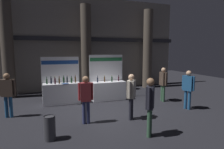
{
  "coord_description": "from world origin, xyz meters",
  "views": [
    {
      "loc": [
        -2.4,
        -7.13,
        2.52
      ],
      "look_at": [
        0.37,
        0.58,
        1.48
      ],
      "focal_mm": 30.22,
      "sensor_mm": 36.0,
      "label": 1
    }
  ],
  "objects_px": {
    "visitor_0": "(188,86)",
    "visitor_2": "(8,91)",
    "visitor_5": "(131,93)",
    "exhibitor_booth_1": "(108,89)",
    "trash_bin": "(50,128)",
    "visitor_3": "(163,81)",
    "visitor_1": "(150,103)",
    "visitor_4": "(86,96)",
    "exhibitor_booth_0": "(62,91)"
  },
  "relations": [
    {
      "from": "visitor_0",
      "to": "exhibitor_booth_1",
      "type": "bearing_deg",
      "value": 24.09
    },
    {
      "from": "visitor_3",
      "to": "visitor_4",
      "type": "distance_m",
      "value": 4.51
    },
    {
      "from": "exhibitor_booth_0",
      "to": "visitor_3",
      "type": "height_order",
      "value": "exhibitor_booth_0"
    },
    {
      "from": "visitor_3",
      "to": "visitor_1",
      "type": "bearing_deg",
      "value": -32.34
    },
    {
      "from": "trash_bin",
      "to": "visitor_4",
      "type": "relative_size",
      "value": 0.42
    },
    {
      "from": "visitor_2",
      "to": "visitor_4",
      "type": "relative_size",
      "value": 1.02
    },
    {
      "from": "exhibitor_booth_0",
      "to": "visitor_1",
      "type": "distance_m",
      "value": 4.94
    },
    {
      "from": "visitor_1",
      "to": "trash_bin",
      "type": "bearing_deg",
      "value": -65.92
    },
    {
      "from": "exhibitor_booth_1",
      "to": "trash_bin",
      "type": "relative_size",
      "value": 3.27
    },
    {
      "from": "visitor_4",
      "to": "visitor_5",
      "type": "relative_size",
      "value": 0.99
    },
    {
      "from": "visitor_2",
      "to": "visitor_5",
      "type": "xyz_separation_m",
      "value": [
        4.27,
        -1.73,
        -0.0
      ]
    },
    {
      "from": "visitor_2",
      "to": "visitor_5",
      "type": "relative_size",
      "value": 1.01
    },
    {
      "from": "exhibitor_booth_1",
      "to": "visitor_5",
      "type": "relative_size",
      "value": 1.37
    },
    {
      "from": "visitor_4",
      "to": "exhibitor_booth_1",
      "type": "bearing_deg",
      "value": -112.57
    },
    {
      "from": "visitor_1",
      "to": "visitor_3",
      "type": "xyz_separation_m",
      "value": [
        2.66,
        3.18,
        -0.01
      ]
    },
    {
      "from": "visitor_5",
      "to": "exhibitor_booth_1",
      "type": "bearing_deg",
      "value": 37.96
    },
    {
      "from": "visitor_3",
      "to": "visitor_2",
      "type": "bearing_deg",
      "value": -82.38
    },
    {
      "from": "visitor_1",
      "to": "visitor_2",
      "type": "xyz_separation_m",
      "value": [
        -4.18,
        3.18,
        -0.01
      ]
    },
    {
      "from": "exhibitor_booth_1",
      "to": "visitor_3",
      "type": "bearing_deg",
      "value": -25.62
    },
    {
      "from": "visitor_0",
      "to": "visitor_5",
      "type": "relative_size",
      "value": 1.0
    },
    {
      "from": "visitor_2",
      "to": "visitor_4",
      "type": "bearing_deg",
      "value": -15.72
    },
    {
      "from": "visitor_1",
      "to": "visitor_3",
      "type": "distance_m",
      "value": 4.15
    },
    {
      "from": "visitor_0",
      "to": "visitor_2",
      "type": "bearing_deg",
      "value": 56.52
    },
    {
      "from": "exhibitor_booth_0",
      "to": "trash_bin",
      "type": "relative_size",
      "value": 3.15
    },
    {
      "from": "exhibitor_booth_1",
      "to": "visitor_5",
      "type": "xyz_separation_m",
      "value": [
        -0.09,
        -2.92,
        0.43
      ]
    },
    {
      "from": "visitor_0",
      "to": "visitor_3",
      "type": "xyz_separation_m",
      "value": [
        -0.25,
        1.45,
        0.02
      ]
    },
    {
      "from": "trash_bin",
      "to": "exhibitor_booth_1",
      "type": "bearing_deg",
      "value": 50.81
    },
    {
      "from": "visitor_2",
      "to": "visitor_0",
      "type": "bearing_deg",
      "value": 3.92
    },
    {
      "from": "visitor_0",
      "to": "visitor_4",
      "type": "bearing_deg",
      "value": 69.88
    },
    {
      "from": "visitor_0",
      "to": "visitor_2",
      "type": "distance_m",
      "value": 7.24
    },
    {
      "from": "trash_bin",
      "to": "visitor_0",
      "type": "distance_m",
      "value": 5.81
    },
    {
      "from": "trash_bin",
      "to": "visitor_3",
      "type": "bearing_deg",
      "value": 24.11
    },
    {
      "from": "exhibitor_booth_0",
      "to": "visitor_1",
      "type": "bearing_deg",
      "value": -64.41
    },
    {
      "from": "exhibitor_booth_1",
      "to": "trash_bin",
      "type": "height_order",
      "value": "exhibitor_booth_1"
    },
    {
      "from": "exhibitor_booth_1",
      "to": "visitor_1",
      "type": "height_order",
      "value": "exhibitor_booth_1"
    },
    {
      "from": "trash_bin",
      "to": "visitor_5",
      "type": "xyz_separation_m",
      "value": [
        2.87,
        0.71,
        0.65
      ]
    },
    {
      "from": "exhibitor_booth_0",
      "to": "visitor_5",
      "type": "relative_size",
      "value": 1.32
    },
    {
      "from": "visitor_1",
      "to": "visitor_5",
      "type": "xyz_separation_m",
      "value": [
        0.09,
        1.45,
        -0.02
      ]
    },
    {
      "from": "visitor_1",
      "to": "visitor_3",
      "type": "bearing_deg",
      "value": 179.06
    },
    {
      "from": "trash_bin",
      "to": "visitor_4",
      "type": "height_order",
      "value": "visitor_4"
    },
    {
      "from": "visitor_0",
      "to": "visitor_5",
      "type": "bearing_deg",
      "value": 73.83
    },
    {
      "from": "visitor_5",
      "to": "visitor_0",
      "type": "bearing_deg",
      "value": -44.49
    },
    {
      "from": "visitor_1",
      "to": "visitor_3",
      "type": "relative_size",
      "value": 1.03
    },
    {
      "from": "visitor_1",
      "to": "exhibitor_booth_1",
      "type": "bearing_deg",
      "value": -143.32
    },
    {
      "from": "trash_bin",
      "to": "visitor_5",
      "type": "bearing_deg",
      "value": 13.81
    },
    {
      "from": "visitor_3",
      "to": "visitor_4",
      "type": "xyz_separation_m",
      "value": [
        -4.22,
        -1.59,
        -0.03
      ]
    },
    {
      "from": "visitor_0",
      "to": "visitor_2",
      "type": "xyz_separation_m",
      "value": [
        -7.1,
        1.45,
        0.01
      ]
    },
    {
      "from": "exhibitor_booth_0",
      "to": "trash_bin",
      "type": "xyz_separation_m",
      "value": [
        -0.65,
        -3.7,
        -0.24
      ]
    },
    {
      "from": "exhibitor_booth_1",
      "to": "visitor_1",
      "type": "distance_m",
      "value": 4.4
    },
    {
      "from": "trash_bin",
      "to": "visitor_2",
      "type": "distance_m",
      "value": 2.89
    }
  ]
}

